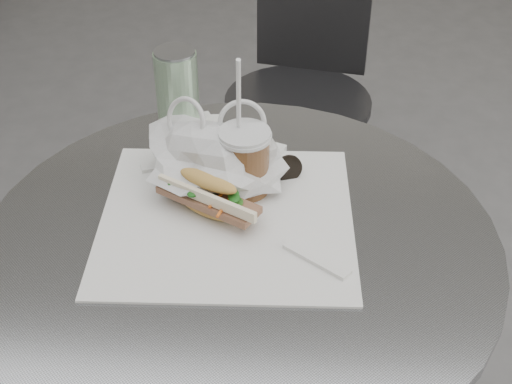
# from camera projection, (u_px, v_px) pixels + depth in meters

# --- Properties ---
(cafe_table) EXTENTS (0.76, 0.76, 0.74)m
(cafe_table) POSITION_uv_depth(u_px,v_px,m) (241.00, 358.00, 1.20)
(cafe_table) COLOR slate
(cafe_table) RESTS_ON ground
(chair_far) EXTENTS (0.39, 0.41, 0.74)m
(chair_far) POSITION_uv_depth(u_px,v_px,m) (299.00, 135.00, 1.99)
(chair_far) COLOR #29292B
(chair_far) RESTS_ON ground
(sandwich_paper) EXTENTS (0.40, 0.38, 0.00)m
(sandwich_paper) POSITION_uv_depth(u_px,v_px,m) (227.00, 218.00, 1.07)
(sandwich_paper) COLOR white
(sandwich_paper) RESTS_ON cafe_table
(banh_mi) EXTENTS (0.21, 0.16, 0.07)m
(banh_mi) POSITION_uv_depth(u_px,v_px,m) (208.00, 196.00, 1.05)
(banh_mi) COLOR gold
(banh_mi) RESTS_ON sandwich_paper
(iced_coffee) EXTENTS (0.08, 0.08, 0.24)m
(iced_coffee) POSITION_uv_depth(u_px,v_px,m) (245.00, 161.00, 1.09)
(iced_coffee) COLOR brown
(iced_coffee) RESTS_ON cafe_table
(sunglasses) EXTENTS (0.10, 0.05, 0.04)m
(sunglasses) POSITION_uv_depth(u_px,v_px,m) (271.00, 172.00, 1.13)
(sunglasses) COLOR black
(sunglasses) RESTS_ON cafe_table
(plastic_bag) EXTENTS (0.24, 0.20, 0.11)m
(plastic_bag) POSITION_uv_depth(u_px,v_px,m) (214.00, 159.00, 1.10)
(plastic_bag) COLOR silver
(plastic_bag) RESTS_ON cafe_table
(napkin_stack) EXTENTS (0.13, 0.13, 0.01)m
(napkin_stack) POSITION_uv_depth(u_px,v_px,m) (190.00, 132.00, 1.25)
(napkin_stack) COLOR white
(napkin_stack) RESTS_ON cafe_table
(drink_can) EXTENTS (0.07, 0.07, 0.14)m
(drink_can) POSITION_uv_depth(u_px,v_px,m) (177.00, 88.00, 1.24)
(drink_can) COLOR #548F53
(drink_can) RESTS_ON cafe_table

